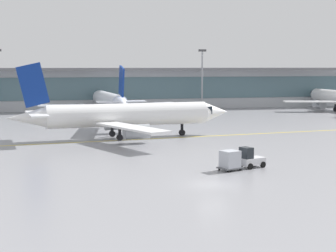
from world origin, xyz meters
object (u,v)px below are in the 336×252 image
taxiing_regional_jet (126,116)px  cargo_dolly_lead (230,160)px  gate_airplane_1 (109,101)px  apron_light_mast_2 (202,77)px  baggage_tug (250,159)px

taxiing_regional_jet → cargo_dolly_lead: (6.00, -25.77, -2.11)m
gate_airplane_1 → taxiing_regional_jet: 34.72m
apron_light_mast_2 → taxiing_regional_jet: bearing=-119.3°
gate_airplane_1 → cargo_dolly_lead: 60.58m
apron_light_mast_2 → gate_airplane_1: bearing=-157.6°
gate_airplane_1 → baggage_tug: gate_airplane_1 is taller
taxiing_regional_jet → apron_light_mast_2: apron_light_mast_2 is taller
baggage_tug → cargo_dolly_lead: bearing=180.0°
cargo_dolly_lead → apron_light_mast_2: (18.67, 69.70, 6.51)m
baggage_tug → apron_light_mast_2: bearing=56.4°
gate_airplane_1 → taxiing_regional_jet: size_ratio=0.96×
gate_airplane_1 → apron_light_mast_2: 24.74m
gate_airplane_1 → apron_light_mast_2: apron_light_mast_2 is taller
baggage_tug → apron_light_mast_2: (16.22, 68.79, 6.67)m
baggage_tug → cargo_dolly_lead: (-2.45, -0.91, 0.16)m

